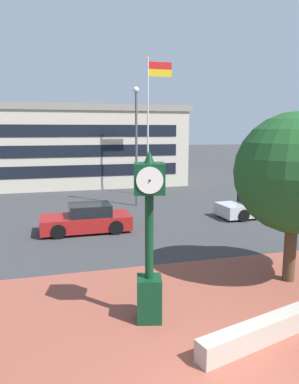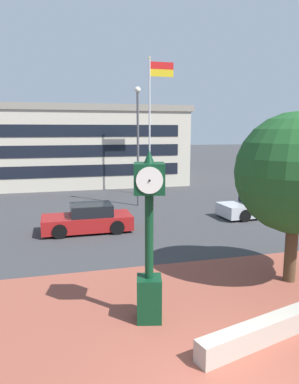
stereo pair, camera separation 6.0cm
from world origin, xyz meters
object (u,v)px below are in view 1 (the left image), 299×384
object	(u,v)px
street_clock	(149,240)
civic_building	(49,145)
plaza_tree	(298,175)
flagpole_primary	(151,115)
car_street_near	(257,206)
car_street_mid	(87,219)
street_lamp_post	(136,135)

from	to	relation	value
street_clock	civic_building	size ratio (longest dim) A/B	0.19
plaza_tree	civic_building	distance (m)	25.40
flagpole_primary	civic_building	bearing A→B (deg)	128.16
street_clock	car_street_near	world-z (taller)	street_clock
plaza_tree	street_clock	bearing A→B (deg)	-165.61
car_street_mid	flagpole_primary	world-z (taller)	flagpole_primary
car_street_mid	flagpole_primary	distance (m)	11.16
plaza_tree	car_street_mid	size ratio (longest dim) A/B	1.28
car_street_mid	civic_building	xyz separation A→B (m)	(-1.66, 17.29, 2.72)
car_street_near	car_street_mid	xyz separation A→B (m)	(-9.16, -0.62, -0.00)
street_clock	flagpole_primary	distance (m)	17.68
street_clock	street_lamp_post	bearing A→B (deg)	91.48
flagpole_primary	civic_building	distance (m)	11.53
street_lamp_post	plaza_tree	bearing A→B (deg)	-79.49
car_street_near	civic_building	distance (m)	20.06
flagpole_primary	civic_building	xyz separation A→B (m)	(-6.98, 8.88, -2.33)
street_clock	car_street_mid	size ratio (longest dim) A/B	1.03
car_street_near	car_street_mid	distance (m)	9.18
car_street_near	car_street_mid	world-z (taller)	same
civic_building	flagpole_primary	bearing A→B (deg)	-51.84
flagpole_primary	plaza_tree	bearing A→B (deg)	-88.43
car_street_mid	flagpole_primary	size ratio (longest dim) A/B	0.43
street_clock	car_street_near	bearing A→B (deg)	59.85
street_clock	flagpole_primary	size ratio (longest dim) A/B	0.44
street_clock	plaza_tree	distance (m)	5.30
civic_building	street_lamp_post	distance (m)	13.36
plaza_tree	flagpole_primary	xyz separation A→B (m)	(-0.42, 15.42, 2.35)
street_clock	civic_building	bearing A→B (deg)	108.58
street_clock	car_street_mid	world-z (taller)	street_clock
car_street_near	civic_building	size ratio (longest dim) A/B	0.19
car_street_near	flagpole_primary	size ratio (longest dim) A/B	0.45
car_street_near	car_street_mid	bearing A→B (deg)	90.68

